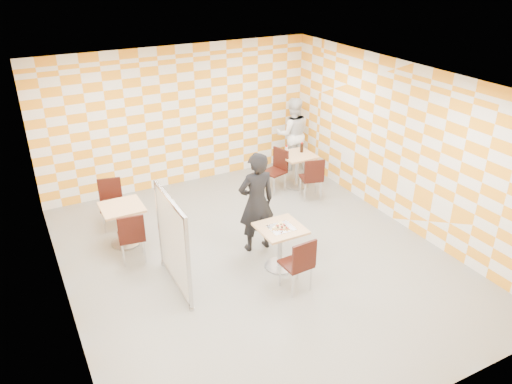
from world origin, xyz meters
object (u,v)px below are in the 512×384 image
(main_table, at_px, (280,240))
(chair_empty_far, at_px, (111,199))
(sport_bottle, at_px, (287,150))
(chair_empty_near, at_px, (132,234))
(chair_main_front, at_px, (300,262))
(second_table, at_px, (297,165))
(chair_second_front, at_px, (312,176))
(man_white, at_px, (292,134))
(chair_second_side, at_px, (277,167))
(empty_table, at_px, (123,218))
(partition, at_px, (173,243))
(man_dark, at_px, (256,202))
(soda_bottle, at_px, (302,148))

(main_table, distance_m, chair_empty_far, 3.38)
(main_table, height_order, sport_bottle, sport_bottle)
(chair_empty_near, bearing_deg, chair_main_front, -43.98)
(second_table, xyz_separation_m, chair_second_front, (-0.07, -0.71, 0.04))
(man_white, bearing_deg, second_table, 84.74)
(chair_main_front, height_order, chair_second_side, same)
(empty_table, distance_m, sport_bottle, 3.84)
(partition, bearing_deg, second_table, 31.97)
(empty_table, distance_m, chair_main_front, 3.27)
(man_dark, bearing_deg, second_table, -134.40)
(main_table, relative_size, partition, 0.48)
(empty_table, bearing_deg, man_dark, -30.99)
(chair_empty_far, bearing_deg, man_dark, -44.13)
(soda_bottle, bearing_deg, sport_bottle, 169.39)
(soda_bottle, bearing_deg, chair_empty_far, 179.02)
(second_table, xyz_separation_m, soda_bottle, (0.15, 0.07, 0.34))
(chair_second_front, distance_m, chair_empty_near, 3.94)
(chair_main_front, bearing_deg, chair_empty_far, 120.94)
(partition, bearing_deg, soda_bottle, 31.69)
(man_dark, xyz_separation_m, sport_bottle, (1.75, 1.95, -0.06))
(main_table, xyz_separation_m, empty_table, (-2.06, 1.89, 0.00))
(chair_empty_near, distance_m, sport_bottle, 4.04)
(sport_bottle, bearing_deg, main_table, -122.46)
(empty_table, relative_size, chair_second_front, 0.81)
(chair_second_front, height_order, chair_second_side, same)
(chair_main_front, distance_m, chair_second_front, 3.14)
(chair_second_side, distance_m, sport_bottle, 0.42)
(chair_main_front, relative_size, chair_second_front, 1.00)
(sport_bottle, distance_m, soda_bottle, 0.35)
(main_table, bearing_deg, empty_table, 137.42)
(sport_bottle, xyz_separation_m, soda_bottle, (0.34, -0.06, 0.01))
(chair_second_side, relative_size, chair_empty_near, 1.00)
(second_table, xyz_separation_m, man_white, (0.44, 0.92, 0.35))
(empty_table, distance_m, chair_empty_near, 0.66)
(partition, distance_m, man_dark, 1.67)
(main_table, relative_size, chair_second_side, 0.81)
(chair_second_front, xyz_separation_m, soda_bottle, (0.22, 0.78, 0.31))
(main_table, xyz_separation_m, chair_second_front, (1.81, 1.81, 0.04))
(man_dark, bearing_deg, empty_table, -28.43)
(empty_table, relative_size, chair_empty_near, 0.81)
(main_table, height_order, man_white, man_white)
(main_table, height_order, partition, partition)
(main_table, height_order, soda_bottle, soda_bottle)
(chair_main_front, bearing_deg, sport_bottle, 62.30)
(chair_second_side, relative_size, sport_bottle, 4.62)
(empty_table, bearing_deg, partition, -76.85)
(chair_main_front, relative_size, partition, 0.60)
(second_table, bearing_deg, chair_main_front, -121.27)
(chair_empty_far, bearing_deg, man_white, 10.06)
(chair_main_front, xyz_separation_m, chair_second_front, (1.89, 2.51, 0.00))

